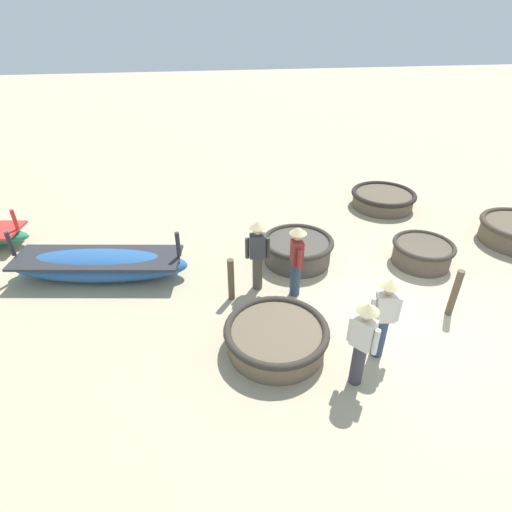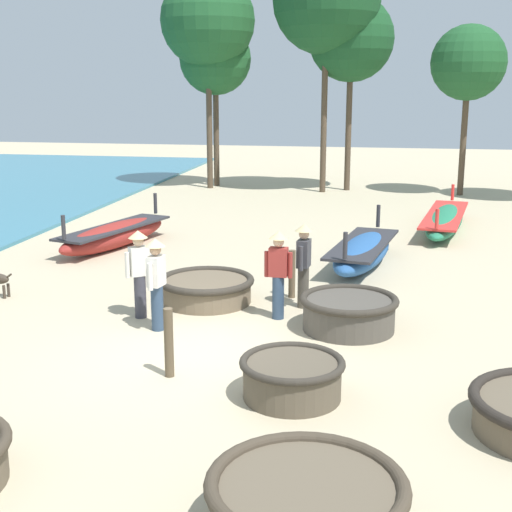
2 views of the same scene
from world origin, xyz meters
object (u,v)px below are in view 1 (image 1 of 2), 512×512
at_px(long_boat_green_hull, 99,265).
at_px(fisherman_standing_right, 297,257).
at_px(fisherman_standing_left, 362,339).
at_px(mooring_post_mid_beach, 455,293).
at_px(fisherman_with_hat, 385,313).
at_px(coracle_weathered, 276,337).
at_px(coracle_upturned, 422,252).
at_px(fisherman_by_coracle, 257,251).
at_px(coracle_far_right, 297,249).
at_px(coracle_front_right, 383,199).
at_px(mooring_post_inland, 231,280).

relative_size(long_boat_green_hull, fisherman_standing_right, 2.53).
xyz_separation_m(fisherman_standing_left, mooring_post_mid_beach, (1.36, -2.58, -0.42)).
height_order(fisherman_with_hat, fisherman_standing_right, same).
bearing_deg(mooring_post_mid_beach, long_boat_green_hull, 70.54).
relative_size(coracle_weathered, long_boat_green_hull, 0.46).
distance_m(long_boat_green_hull, mooring_post_mid_beach, 7.76).
distance_m(coracle_upturned, coracle_weathered, 4.74).
distance_m(fisherman_by_coracle, mooring_post_mid_beach, 4.09).
relative_size(fisherman_by_coracle, fisherman_with_hat, 1.00).
xyz_separation_m(coracle_far_right, fisherman_standing_right, (-1.33, 0.40, 0.62)).
relative_size(coracle_far_right, coracle_upturned, 1.19).
bearing_deg(fisherman_standing_right, mooring_post_mid_beach, -111.66).
distance_m(coracle_upturned, long_boat_green_hull, 7.75).
bearing_deg(fisherman_standing_right, fisherman_with_hat, -152.88).
distance_m(coracle_weathered, mooring_post_mid_beach, 3.77).
height_order(coracle_far_right, mooring_post_mid_beach, mooring_post_mid_beach).
xyz_separation_m(coracle_front_right, mooring_post_mid_beach, (-5.21, 0.91, 0.25)).
xyz_separation_m(mooring_post_mid_beach, mooring_post_inland, (1.26, 4.38, -0.04)).
xyz_separation_m(long_boat_green_hull, fisherman_standing_left, (-3.94, -4.73, 0.61)).
relative_size(coracle_weathered, fisherman_standing_left, 1.15).
height_order(coracle_weathered, mooring_post_inland, mooring_post_inland).
xyz_separation_m(fisherman_standing_left, fisherman_standing_right, (2.55, 0.41, 0.00)).
bearing_deg(fisherman_by_coracle, mooring_post_inland, 116.26).
height_order(coracle_upturned, coracle_weathered, coracle_upturned).
distance_m(coracle_upturned, fisherman_with_hat, 3.67).
height_order(fisherman_standing_left, mooring_post_mid_beach, fisherman_standing_left).
bearing_deg(coracle_weathered, fisherman_with_hat, -103.83).
distance_m(coracle_far_right, coracle_weathered, 3.13).
xyz_separation_m(long_boat_green_hull, fisherman_by_coracle, (-1.02, -3.55, 0.61)).
height_order(long_boat_green_hull, fisherman_standing_right, fisherman_standing_right).
relative_size(coracle_upturned, fisherman_standing_left, 0.89).
distance_m(fisherman_with_hat, mooring_post_mid_beach, 2.17).
height_order(coracle_front_right, mooring_post_mid_beach, mooring_post_mid_beach).
xyz_separation_m(coracle_weathered, mooring_post_inland, (1.64, 0.64, 0.21)).
relative_size(coracle_weathered, fisherman_by_coracle, 1.15).
relative_size(fisherman_with_hat, mooring_post_inland, 1.68).
bearing_deg(fisherman_by_coracle, fisherman_with_hat, -143.02).
xyz_separation_m(coracle_front_right, fisherman_by_coracle, (-3.65, 4.67, 0.67)).
xyz_separation_m(coracle_far_right, mooring_post_mid_beach, (-2.52, -2.59, 0.19)).
bearing_deg(coracle_weathered, fisherman_by_coracle, 0.49).
bearing_deg(mooring_post_inland, coracle_upturned, -82.28).
bearing_deg(coracle_far_right, coracle_front_right, -52.39).
xyz_separation_m(fisherman_standing_left, fisherman_with_hat, (0.54, -0.62, 0.00)).
relative_size(fisherman_with_hat, fisherman_standing_right, 1.00).
xyz_separation_m(coracle_upturned, long_boat_green_hull, (0.68, 7.72, 0.03)).
relative_size(coracle_far_right, long_boat_green_hull, 0.42).
distance_m(long_boat_green_hull, fisherman_with_hat, 6.38).
bearing_deg(coracle_weathered, long_boat_green_hull, 50.26).
distance_m(coracle_front_right, fisherman_by_coracle, 5.96).
bearing_deg(long_boat_green_hull, coracle_weathered, -129.74).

